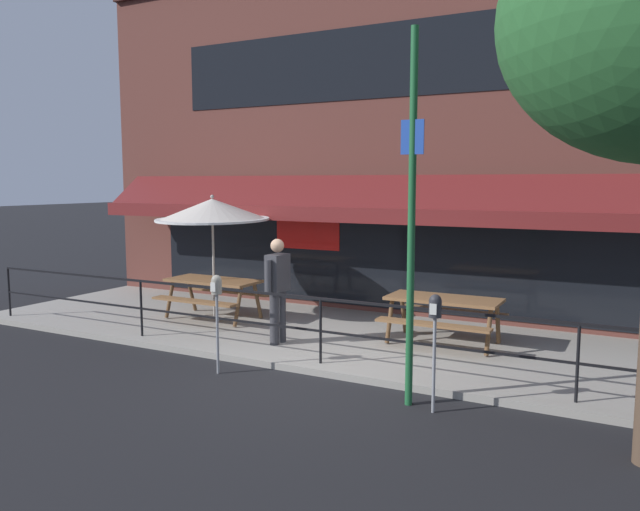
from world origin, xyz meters
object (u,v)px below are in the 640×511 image
Objects in this scene: pedestrian_walking at (278,285)px; street_sign_pole at (412,217)px; picnic_table_left at (213,288)px; parking_meter_far at (435,317)px; patio_umbrella_left at (212,210)px; parking_meter_near at (217,294)px; picnic_table_centre at (444,307)px.

street_sign_pole is at bearing -27.38° from pedestrian_walking.
pedestrian_walking is (2.06, -0.98, 0.35)m from picnic_table_left.
picnic_table_left is 1.27× the size of parking_meter_far.
parking_meter_far is at bearing -26.27° from patio_umbrella_left.
picnic_table_left is at bearing -90.00° from patio_umbrella_left.
street_sign_pole is at bearing 161.54° from parking_meter_far.
patio_umbrella_left is 3.37m from parking_meter_near.
picnic_table_left is 4.46m from picnic_table_centre.
picnic_table_left is 1.47m from patio_umbrella_left.
street_sign_pole reaches higher than patio_umbrella_left.
patio_umbrella_left is at bearing 153.73° from parking_meter_far.
picnic_table_left is at bearing 154.55° from pedestrian_walking.
picnic_table_left and picnic_table_centre have the same top height.
patio_umbrella_left is 5.85m from parking_meter_far.
parking_meter_far is (5.16, -2.55, -1.03)m from patio_umbrella_left.
picnic_table_left is 5.77m from parking_meter_far.
pedestrian_walking reaches higher than parking_meter_near.
picnic_table_centre is at bearing 26.63° from pedestrian_walking.
street_sign_pole is (2.76, -1.43, 1.25)m from pedestrian_walking.
parking_meter_far is at bearing -26.05° from picnic_table_left.
parking_meter_near is at bearing -132.20° from picnic_table_centre.
parking_meter_near is at bearing 179.46° from parking_meter_far.
picnic_table_centre is 2.70m from pedestrian_walking.
patio_umbrella_left reaches higher than picnic_table_centre.
patio_umbrella_left is 2.55m from pedestrian_walking.
picnic_table_left is 3.22m from parking_meter_near.
pedestrian_walking is (2.06, -1.00, -1.12)m from patio_umbrella_left.
picnic_table_centre is at bearing 2.54° from patio_umbrella_left.
parking_meter_far reaches higher than picnic_table_centre.
picnic_table_centre is 1.05× the size of pedestrian_walking.
street_sign_pole reaches higher than pedestrian_walking.
picnic_table_centre is 2.87m from parking_meter_far.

